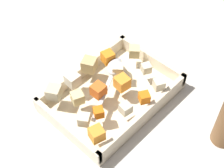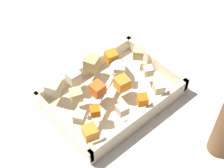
% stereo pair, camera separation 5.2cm
% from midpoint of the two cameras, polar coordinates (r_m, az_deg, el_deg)
% --- Properties ---
extents(ground_plane, '(4.00, 4.00, 0.00)m').
position_cam_midpoint_polar(ground_plane, '(0.86, 2.26, -2.98)').
color(ground_plane, beige).
extents(baking_dish, '(0.32, 0.22, 0.05)m').
position_cam_midpoint_polar(baking_dish, '(0.85, 1.75, -2.09)').
color(baking_dish, beige).
rests_on(baking_dish, ground_plane).
extents(carrot_chunk_far_left, '(0.03, 0.03, 0.02)m').
position_cam_midpoint_polar(carrot_chunk_far_left, '(0.76, -0.96, -4.69)').
color(carrot_chunk_far_left, orange).
rests_on(carrot_chunk_far_left, baking_dish).
extents(carrot_chunk_center, '(0.04, 0.04, 0.03)m').
position_cam_midpoint_polar(carrot_chunk_center, '(0.73, -1.65, -8.28)').
color(carrot_chunk_center, orange).
rests_on(carrot_chunk_center, baking_dish).
extents(carrot_chunk_back_center, '(0.04, 0.04, 0.03)m').
position_cam_midpoint_polar(carrot_chunk_back_center, '(0.81, 3.56, 0.05)').
color(carrot_chunk_back_center, orange).
rests_on(carrot_chunk_back_center, baking_dish).
extents(carrot_chunk_heap_side, '(0.03, 0.03, 0.03)m').
position_cam_midpoint_polar(carrot_chunk_heap_side, '(0.80, -0.62, -0.95)').
color(carrot_chunk_heap_side, orange).
rests_on(carrot_chunk_heap_side, baking_dish).
extents(carrot_chunk_heap_top, '(0.03, 0.03, 0.02)m').
position_cam_midpoint_polar(carrot_chunk_heap_top, '(0.79, 7.09, -2.75)').
color(carrot_chunk_heap_top, orange).
rests_on(carrot_chunk_heap_top, baking_dish).
extents(carrot_chunk_mid_left, '(0.04, 0.04, 0.03)m').
position_cam_midpoint_polar(carrot_chunk_mid_left, '(0.87, 1.58, 4.56)').
color(carrot_chunk_mid_left, orange).
rests_on(carrot_chunk_mid_left, baking_dish).
extents(potato_chunk_near_right, '(0.04, 0.04, 0.03)m').
position_cam_midpoint_polar(potato_chunk_near_right, '(0.89, 6.20, 5.17)').
color(potato_chunk_near_right, '#E0CC89').
rests_on(potato_chunk_near_right, baking_dish).
extents(potato_chunk_corner_sw, '(0.03, 0.03, 0.02)m').
position_cam_midpoint_polar(potato_chunk_corner_sw, '(0.85, 7.92, 2.20)').
color(potato_chunk_corner_sw, beige).
rests_on(potato_chunk_corner_sw, baking_dish).
extents(potato_chunk_near_spoon, '(0.03, 0.03, 0.03)m').
position_cam_midpoint_polar(potato_chunk_near_spoon, '(0.75, -3.54, -5.70)').
color(potato_chunk_near_spoon, beige).
rests_on(potato_chunk_near_spoon, baking_dish).
extents(potato_chunk_rim_edge, '(0.04, 0.04, 0.03)m').
position_cam_midpoint_polar(potato_chunk_rim_edge, '(0.79, -4.26, -1.92)').
color(potato_chunk_rim_edge, '#E0CC89').
rests_on(potato_chunk_rim_edge, baking_dish).
extents(potato_chunk_under_handle, '(0.03, 0.03, 0.02)m').
position_cam_midpoint_polar(potato_chunk_under_handle, '(0.82, 9.80, -0.68)').
color(potato_chunk_under_handle, beige).
rests_on(potato_chunk_under_handle, baking_dish).
extents(potato_chunk_corner_nw, '(0.04, 0.04, 0.03)m').
position_cam_midpoint_polar(potato_chunk_corner_nw, '(0.86, -1.51, 3.63)').
color(potato_chunk_corner_nw, tan).
rests_on(potato_chunk_corner_nw, baking_dish).
extents(potato_chunk_front_center, '(0.04, 0.04, 0.03)m').
position_cam_midpoint_polar(potato_chunk_front_center, '(0.81, -8.09, -0.76)').
color(potato_chunk_front_center, beige).
rests_on(potato_chunk_front_center, baking_dish).
extents(potato_chunk_corner_se, '(0.04, 0.04, 0.03)m').
position_cam_midpoint_polar(potato_chunk_corner_se, '(0.84, 3.07, 2.37)').
color(potato_chunk_corner_se, beige).
rests_on(potato_chunk_corner_se, baking_dish).
extents(parsnip_chunk_near_left, '(0.03, 0.03, 0.02)m').
position_cam_midpoint_polar(parsnip_chunk_near_left, '(0.77, 3.71, -4.39)').
color(parsnip_chunk_near_left, beige).
rests_on(parsnip_chunk_near_left, baking_dish).
extents(parsnip_chunk_mid_right, '(0.03, 0.03, 0.03)m').
position_cam_midpoint_polar(parsnip_chunk_mid_right, '(0.83, -4.77, 1.18)').
color(parsnip_chunk_mid_right, silver).
rests_on(parsnip_chunk_mid_right, baking_dish).
extents(serving_spoon, '(0.19, 0.11, 0.02)m').
position_cam_midpoint_polar(serving_spoon, '(0.85, 2.29, 2.22)').
color(serving_spoon, silver).
rests_on(serving_spoon, baking_dish).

